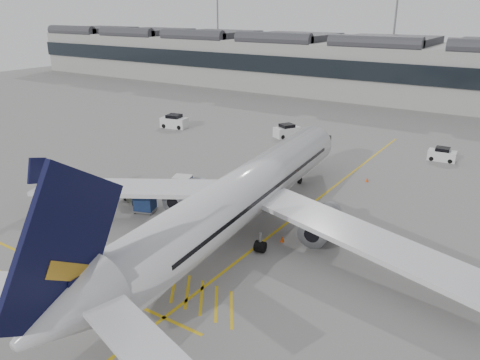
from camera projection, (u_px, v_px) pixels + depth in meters
The scene contains 18 objects.
ground at pixel (156, 221), 41.82m from camera, with size 220.00×220.00×0.00m, color gray.
terminal at pixel (395, 69), 96.07m from camera, with size 200.00×20.45×12.40m.
light_masts at pixel (410, 24), 105.06m from camera, with size 113.00×0.60×25.45m.
apron_markings at pixel (306, 208), 44.52m from camera, with size 0.25×60.00×0.01m, color gold.
airliner_main at pixel (241, 196), 38.36m from camera, with size 40.29×44.19×11.75m.
belt_loader at pixel (242, 198), 45.61m from camera, with size 4.58×2.11×1.82m.
baggage_cart_a at pixel (238, 190), 46.31m from camera, with size 1.99×1.78×1.76m.
baggage_cart_b at pixel (182, 186), 47.28m from camera, with size 1.76×1.47×1.80m.
baggage_cart_c at pixel (145, 201), 43.45m from camera, with size 2.31×2.11×1.99m.
baggage_cart_d at pixel (183, 185), 47.40m from camera, with size 2.32×2.12×2.00m.
ramp_agent_a at pixel (256, 191), 46.20m from camera, with size 0.70×0.46×1.91m, color #E83C0C.
ramp_agent_b at pixel (222, 188), 46.89m from camera, with size 0.92×0.72×1.90m, color #FA430D.
pushback_tug at pixel (136, 195), 45.87m from camera, with size 2.97×2.30×1.46m.
safety_cone_nose at pixel (367, 180), 51.28m from camera, with size 0.34×0.34×0.47m, color #F24C0A.
safety_cone_engine at pixel (282, 239), 38.10m from camera, with size 0.36×0.36×0.50m, color #F24C0A.
service_van_left at pixel (174, 122), 74.03m from camera, with size 4.43×2.76×2.12m.
service_van_mid at pixel (287, 131), 68.85m from camera, with size 3.44×4.15×1.91m.
service_van_right at pixel (442, 155), 58.17m from camera, with size 3.37×1.85×1.68m.
Camera 1 is at (27.14, -27.56, 18.00)m, focal length 35.00 mm.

